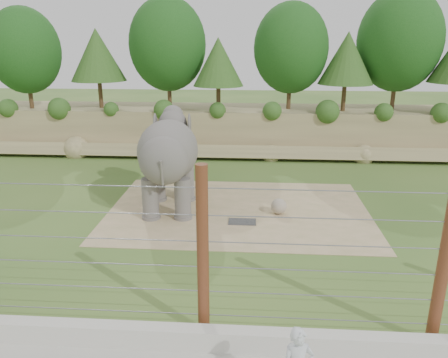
{
  "coord_description": "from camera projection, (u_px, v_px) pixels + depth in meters",
  "views": [
    {
      "loc": [
        1.03,
        -12.81,
        6.38
      ],
      "look_at": [
        0.0,
        2.0,
        1.6
      ],
      "focal_mm": 35.0,
      "sensor_mm": 36.0,
      "label": 1
    }
  ],
  "objects": [
    {
      "name": "ground",
      "position": [
        220.0,
        245.0,
        14.19
      ],
      "size": [
        90.0,
        90.0,
        0.0
      ],
      "primitive_type": "plane",
      "color": "#385D23",
      "rests_on": "ground"
    },
    {
      "name": "back_embankment",
      "position": [
        247.0,
        83.0,
        24.97
      ],
      "size": [
        30.0,
        5.52,
        8.77
      ],
      "color": "#827551",
      "rests_on": "ground"
    },
    {
      "name": "dirt_patch",
      "position": [
        239.0,
        210.0,
        17.0
      ],
      "size": [
        10.0,
        7.0,
        0.02
      ],
      "primitive_type": "cube",
      "color": "#9D8F5E",
      "rests_on": "ground"
    },
    {
      "name": "drain_grate",
      "position": [
        242.0,
        222.0,
        15.87
      ],
      "size": [
        1.0,
        0.6,
        0.03
      ],
      "primitive_type": "cube",
      "color": "#262628",
      "rests_on": "dirt_patch"
    },
    {
      "name": "elephant",
      "position": [
        169.0,
        164.0,
        16.6
      ],
      "size": [
        2.27,
        4.66,
        3.67
      ],
      "primitive_type": null,
      "rotation": [
        0.0,
        0.0,
        0.07
      ],
      "color": "#5D5853",
      "rests_on": "ground"
    },
    {
      "name": "stone_ball",
      "position": [
        279.0,
        206.0,
        16.56
      ],
      "size": [
        0.6,
        0.6,
        0.6
      ],
      "primitive_type": "sphere",
      "color": "gray",
      "rests_on": "dirt_patch"
    },
    {
      "name": "retaining_wall",
      "position": [
        201.0,
        338.0,
        9.36
      ],
      "size": [
        26.0,
        0.35,
        0.5
      ],
      "primitive_type": "cube",
      "color": "beige",
      "rests_on": "ground"
    },
    {
      "name": "barrier_fence",
      "position": [
        203.0,
        254.0,
        9.3
      ],
      "size": [
        20.26,
        0.26,
        4.0
      ],
      "color": "#4F2C16",
      "rests_on": "ground"
    }
  ]
}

